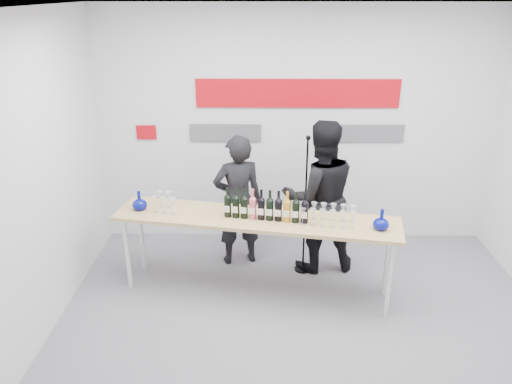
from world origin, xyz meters
TOP-DOWN VIEW (x-y plane):
  - ground at (0.00, 0.00)m, footprint 5.00×5.00m
  - back_wall at (0.00, 2.00)m, footprint 5.00×0.04m
  - signage at (-0.06, 1.97)m, footprint 3.38×0.02m
  - tasting_table at (-0.49, 0.63)m, footprint 3.07×1.12m
  - wine_bottles at (-0.39, 0.58)m, footprint 0.88×0.23m
  - decanter_left at (-1.76, 0.81)m, footprint 0.16×0.16m
  - decanter_right at (0.76, 0.37)m, footprint 0.16×0.16m
  - glasses_left at (-1.49, 0.79)m, footprint 0.26×0.26m
  - glasses_right at (0.25, 0.50)m, footprint 0.58×0.31m
  - presenter_left at (-0.71, 1.29)m, footprint 0.67×0.53m
  - presenter_right at (0.24, 1.18)m, footprint 0.97×0.81m
  - mic_stand at (0.07, 1.08)m, footprint 0.20×0.20m

SIDE VIEW (x-z plane):
  - ground at x=0.00m, z-range 0.00..0.00m
  - mic_stand at x=0.07m, z-range -0.33..1.35m
  - presenter_left at x=-0.71m, z-range 0.00..1.61m
  - tasting_table at x=-0.49m, z-range 0.38..1.29m
  - presenter_right at x=0.24m, z-range 0.00..1.82m
  - glasses_right at x=0.25m, z-range 0.90..1.09m
  - glasses_left at x=-1.49m, z-range 0.90..1.09m
  - decanter_left at x=-1.76m, z-range 0.90..1.12m
  - decanter_right at x=0.76m, z-range 0.90..1.12m
  - wine_bottles at x=-0.39m, z-range 0.90..1.23m
  - back_wall at x=0.00m, z-range 0.00..3.00m
  - signage at x=-0.06m, z-range 1.41..2.20m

